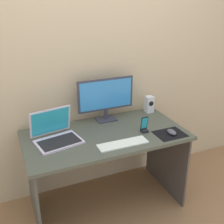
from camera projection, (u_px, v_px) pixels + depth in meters
ground_plane at (106, 203)px, 2.59m from camera, size 8.00×8.00×0.00m
wall_back at (88, 63)px, 2.44m from camera, size 6.00×0.04×2.50m
desk at (105, 150)px, 2.36m from camera, size 1.36×0.71×0.74m
monitor at (106, 97)px, 2.47m from camera, size 0.53×0.14×0.40m
speaker_right at (149, 104)px, 2.70m from camera, size 0.08×0.08×0.16m
laptop at (56, 135)px, 2.17m from camera, size 0.39×0.35×0.25m
keyboard_external at (123, 144)px, 2.13m from camera, size 0.40×0.12×0.01m
mousepad at (170, 134)px, 2.29m from camera, size 0.25×0.20×0.00m
mouse at (172, 132)px, 2.28m from camera, size 0.06×0.10×0.04m
phone_in_dock at (144, 127)px, 2.31m from camera, size 0.06×0.05×0.14m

